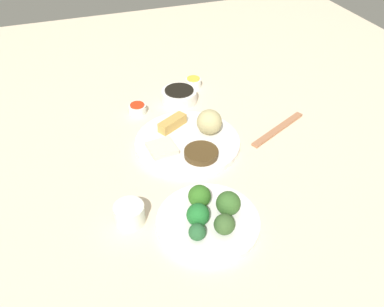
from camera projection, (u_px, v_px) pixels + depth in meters
tabletop at (187, 147)px, 1.12m from camera, size 2.20×2.20×0.02m
main_plate at (186, 143)px, 1.11m from camera, size 0.30×0.30×0.02m
rice_scoop at (209, 122)px, 1.11m from camera, size 0.07×0.07×0.07m
spring_roll at (172, 123)px, 1.15m from camera, size 0.09×0.07×0.03m
crab_rangoon_wonton at (162, 148)px, 1.07m from camera, size 0.08×0.08×0.01m
stir_fry_heap at (201, 153)px, 1.05m from camera, size 0.09×0.09×0.02m
broccoli_plate at (208, 222)px, 0.89m from camera, size 0.23×0.23×0.01m
broccoli_floret_0 at (198, 215)px, 0.86m from camera, size 0.05×0.05×0.05m
broccoli_floret_1 at (200, 196)px, 0.90m from camera, size 0.05×0.05×0.05m
broccoli_floret_2 at (228, 203)px, 0.88m from camera, size 0.06×0.06×0.06m
broccoli_floret_3 at (197, 232)px, 0.83m from camera, size 0.04×0.04×0.04m
broccoli_floret_4 at (224, 224)px, 0.84m from camera, size 0.05×0.05×0.05m
soy_sauce_bowl at (179, 96)px, 1.28m from camera, size 0.11×0.11×0.04m
soy_sauce_bowl_liquid at (179, 90)px, 1.27m from camera, size 0.09×0.09×0.00m
sauce_ramekin_hot_mustard at (193, 83)px, 1.36m from camera, size 0.05×0.05×0.03m
sauce_ramekin_hot_mustard_liquid at (193, 79)px, 1.35m from camera, size 0.04×0.04×0.00m
sauce_ramekin_sweet_and_sour at (138, 109)px, 1.23m from camera, size 0.05×0.05×0.03m
sauce_ramekin_sweet_and_sour_liquid at (137, 105)px, 1.22m from camera, size 0.04×0.04×0.00m
teacup at (130, 214)px, 0.88m from camera, size 0.07×0.07×0.05m
chopsticks_pair at (278, 129)px, 1.17m from camera, size 0.21×0.12×0.01m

